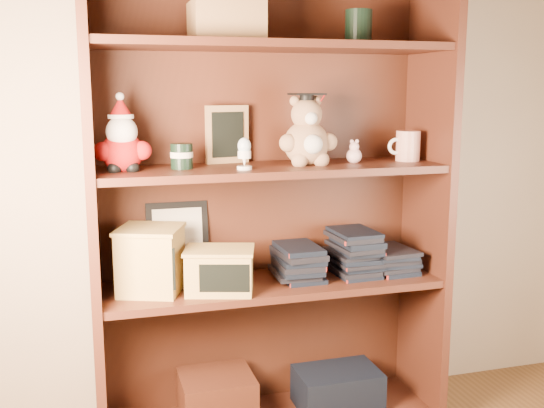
{
  "coord_description": "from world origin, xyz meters",
  "views": [
    {
      "loc": [
        -0.53,
        -0.71,
        1.2
      ],
      "look_at": [
        0.05,
        1.3,
        0.82
      ],
      "focal_mm": 42.0,
      "sensor_mm": 36.0,
      "label": 1
    }
  ],
  "objects_px": {
    "grad_teddy_bear": "(307,137)",
    "teacher_mug": "(407,146)",
    "bookcase": "(267,213)",
    "treats_box": "(151,259)"
  },
  "relations": [
    {
      "from": "teacher_mug",
      "to": "treats_box",
      "type": "bearing_deg",
      "value": -179.94
    },
    {
      "from": "bookcase",
      "to": "teacher_mug",
      "type": "bearing_deg",
      "value": -5.78
    },
    {
      "from": "bookcase",
      "to": "teacher_mug",
      "type": "relative_size",
      "value": 13.33
    },
    {
      "from": "bookcase",
      "to": "teacher_mug",
      "type": "xyz_separation_m",
      "value": [
        0.5,
        -0.05,
        0.22
      ]
    },
    {
      "from": "teacher_mug",
      "to": "treats_box",
      "type": "relative_size",
      "value": 0.47
    },
    {
      "from": "teacher_mug",
      "to": "treats_box",
      "type": "height_order",
      "value": "teacher_mug"
    },
    {
      "from": "teacher_mug",
      "to": "bookcase",
      "type": "bearing_deg",
      "value": 174.22
    },
    {
      "from": "teacher_mug",
      "to": "treats_box",
      "type": "xyz_separation_m",
      "value": [
        -0.91,
        -0.0,
        -0.34
      ]
    },
    {
      "from": "grad_teddy_bear",
      "to": "treats_box",
      "type": "bearing_deg",
      "value": 179.3
    },
    {
      "from": "grad_teddy_bear",
      "to": "teacher_mug",
      "type": "bearing_deg",
      "value": 1.13
    }
  ]
}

